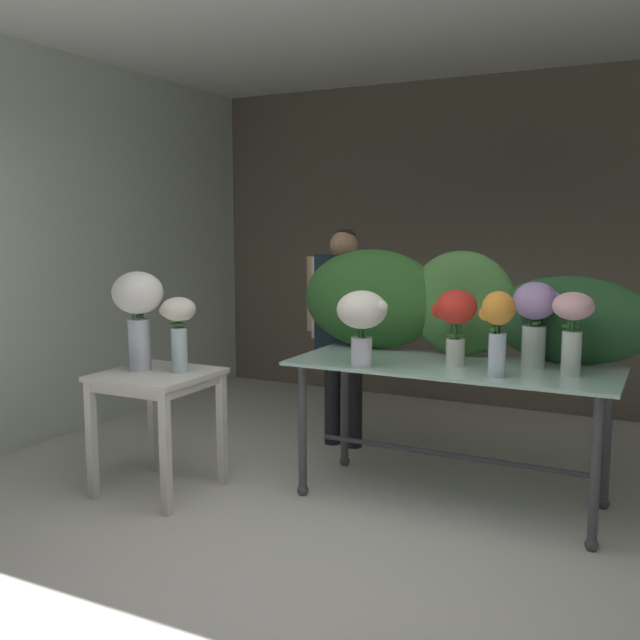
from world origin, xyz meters
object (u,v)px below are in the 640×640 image
vase_lilac_freesia (535,314)px  vase_cream_lisianthus_tall (179,324)px  vase_ivory_roses (362,317)px  florist (343,315)px  vase_scarlet_anemones (456,316)px  display_table_glass (452,387)px  vase_white_roses_tall (138,306)px  vase_blush_snapdragons (573,322)px  side_table_white (157,389)px  vase_sunset_hydrangea (497,325)px

vase_lilac_freesia → vase_cream_lisianthus_tall: bearing=-160.7°
vase_ivory_roses → vase_cream_lisianthus_tall: vase_ivory_roses is taller
florist → vase_lilac_freesia: size_ratio=3.31×
florist → vase_scarlet_anemones: size_ratio=3.67×
display_table_glass → florist: bearing=145.6°
florist → vase_scarlet_anemones: (1.05, -0.75, 0.14)m
vase_cream_lisianthus_tall → florist: bearing=69.1°
vase_white_roses_tall → vase_blush_snapdragons: bearing=14.0°
side_table_white → vase_sunset_hydrangea: bearing=11.5°
vase_scarlet_anemones → vase_white_roses_tall: bearing=-161.6°
vase_blush_snapdragons → vase_scarlet_anemones: 0.63m
vase_blush_snapdragons → vase_scarlet_anemones: vase_blush_snapdragons is taller
vase_cream_lisianthus_tall → vase_scarlet_anemones: bearing=19.2°
vase_ivory_roses → vase_white_roses_tall: size_ratio=0.71×
vase_blush_snapdragons → vase_cream_lisianthus_tall: bearing=-166.0°
vase_white_roses_tall → vase_cream_lisianthus_tall: bearing=13.9°
vase_ivory_roses → vase_cream_lisianthus_tall: (-1.08, -0.27, -0.08)m
vase_lilac_freesia → vase_ivory_roses: 0.97m
vase_ivory_roses → vase_lilac_freesia: bearing=25.4°
side_table_white → vase_cream_lisianthus_tall: (0.13, 0.06, 0.40)m
display_table_glass → vase_blush_snapdragons: vase_blush_snapdragons is taller
vase_scarlet_anemones → vase_blush_snapdragons: bearing=0.6°
vase_blush_snapdragons → vase_scarlet_anemones: (-0.63, -0.01, 0.00)m
vase_lilac_freesia → vase_white_roses_tall: 2.32m
florist → vase_lilac_freesia: bearing=-22.3°
vase_lilac_freesia → vase_sunset_hydrangea: bearing=-110.4°
vase_ivory_roses → vase_scarlet_anemones: (0.46, 0.27, 0.00)m
display_table_glass → vase_white_roses_tall: (-1.77, -0.64, 0.45)m
side_table_white → vase_ivory_roses: 1.33m
display_table_glass → vase_sunset_hydrangea: 0.57m
florist → vase_sunset_hydrangea: bearing=-35.5°
florist → vase_ivory_roses: florist is taller
vase_white_roses_tall → vase_cream_lisianthus_tall: vase_white_roses_tall is taller
vase_ivory_roses → vase_scarlet_anemones: bearing=29.9°
vase_ivory_roses → vase_white_roses_tall: bearing=-166.0°
vase_ivory_roses → vase_cream_lisianthus_tall: bearing=-166.0°
display_table_glass → side_table_white: 1.76m
vase_sunset_hydrangea → vase_scarlet_anemones: bearing=144.5°
vase_sunset_hydrangea → vase_lilac_freesia: 0.37m
vase_lilac_freesia → vase_blush_snapdragons: bearing=-32.8°
display_table_glass → vase_ivory_roses: 0.68m
florist → vase_scarlet_anemones: florist is taller
vase_scarlet_anemones → vase_cream_lisianthus_tall: vase_scarlet_anemones is taller
vase_blush_snapdragons → vase_lilac_freesia: size_ratio=0.93×
vase_lilac_freesia → vase_scarlet_anemones: (-0.41, -0.15, -0.01)m
side_table_white → vase_scarlet_anemones: (1.66, 0.60, 0.48)m
vase_sunset_hydrangea → vase_blush_snapdragons: 0.41m
vase_blush_snapdragons → vase_cream_lisianthus_tall: (-2.17, -0.54, -0.08)m
side_table_white → vase_white_roses_tall: size_ratio=1.23×
vase_cream_lisianthus_tall → vase_sunset_hydrangea: bearing=10.4°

